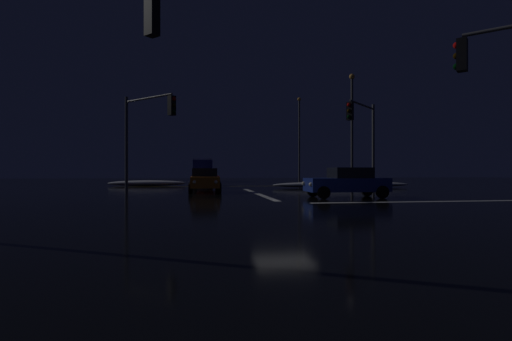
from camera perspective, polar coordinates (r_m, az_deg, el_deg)
ground at (r=16.53m, az=4.11°, el=-5.07°), size 120.00×120.00×0.10m
stop_line_north at (r=23.80m, az=0.14°, el=-3.41°), size 0.35×12.64×0.01m
centre_line_ns at (r=35.29m, az=-2.76°, el=-2.32°), size 22.00×0.15×0.01m
crosswalk_bar_east at (r=19.61m, az=26.14°, el=-4.12°), size 12.64×0.40×0.01m
snow_bank_left_curb at (r=37.07m, az=-15.79°, el=-1.82°), size 7.02×1.50×0.52m
snow_bank_right_curb at (r=32.69m, az=12.62°, el=-2.06°), size 11.76×1.50×0.51m
sedan_orange at (r=25.68m, az=-7.63°, el=-1.38°), size 2.02×4.33×1.57m
sedan_red at (r=31.55m, az=-7.30°, el=-1.14°), size 2.02×4.33×1.57m
sedan_black at (r=37.88m, az=-8.08°, el=-0.96°), size 2.02×4.33×1.57m
sedan_white at (r=44.07m, az=-8.23°, el=-0.84°), size 2.02×4.33×1.57m
box_truck at (r=52.02m, az=-7.96°, el=0.28°), size 2.68×8.28×3.08m
sedan_blue_crossing at (r=20.74m, az=13.34°, el=-1.69°), size 4.33×2.02×1.57m
traffic_signal_sw at (r=10.40m, az=-26.12°, el=17.75°), size 3.24×3.24×6.64m
traffic_signal_ne at (r=25.00m, az=15.65°, el=5.89°), size 3.07×3.07×5.77m
traffic_signal_nw at (r=22.96m, az=-16.05°, el=6.52°), size 3.15×3.15×5.82m
streetlamp_right_far at (r=46.91m, az=6.42°, el=5.38°), size 0.44×0.44×10.28m
streetlamp_right_near at (r=31.76m, az=14.02°, el=6.92°), size 0.44×0.44×9.12m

